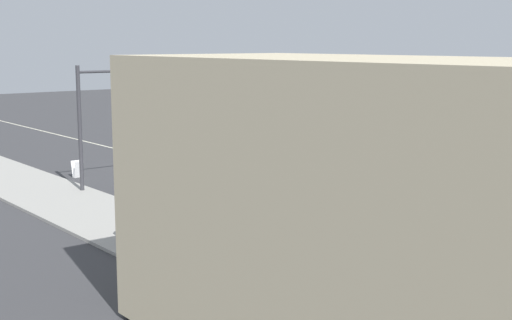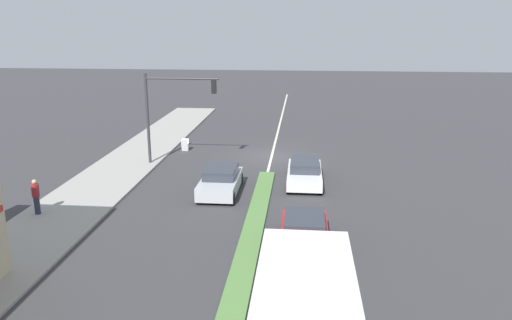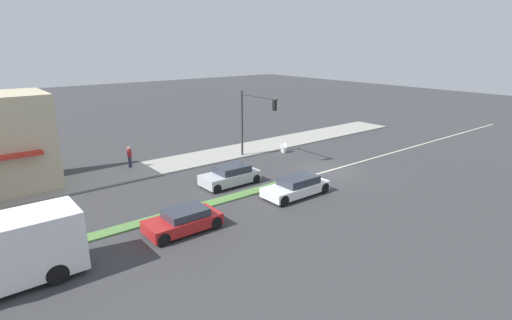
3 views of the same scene
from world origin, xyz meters
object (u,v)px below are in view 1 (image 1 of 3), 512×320
(pedestrian, at_px, (130,218))
(van_white, at_px, (286,165))
(hatchback_red, at_px, (416,191))
(warning_aframe_sign, at_px, (77,169))
(sedan_silver, at_px, (243,181))
(traffic_signal_main, at_px, (108,105))

(pedestrian, distance_m, van_white, 13.79)
(pedestrian, height_order, hatchback_red, pedestrian)
(warning_aframe_sign, relative_size, sedan_silver, 0.20)
(van_white, bearing_deg, sedan_silver, 25.90)
(traffic_signal_main, bearing_deg, van_white, 160.94)
(pedestrian, relative_size, sedan_silver, 0.41)
(traffic_signal_main, height_order, pedestrian, traffic_signal_main)
(hatchback_red, bearing_deg, pedestrian, -9.21)
(traffic_signal_main, xyz_separation_m, sedan_silver, (-3.92, 5.01, -3.25))
(pedestrian, xyz_separation_m, sedan_silver, (-7.91, -4.08, -0.35))
(traffic_signal_main, xyz_separation_m, warning_aframe_sign, (0.01, -3.56, -3.47))
(traffic_signal_main, xyz_separation_m, van_white, (-8.32, 2.88, -3.28))
(warning_aframe_sign, bearing_deg, pedestrian, 72.57)
(traffic_signal_main, relative_size, pedestrian, 3.36)
(van_white, bearing_deg, traffic_signal_main, -19.06)
(van_white, bearing_deg, pedestrian, 26.80)
(sedan_silver, bearing_deg, traffic_signal_main, -51.94)
(hatchback_red, relative_size, sedan_silver, 0.95)
(pedestrian, height_order, sedan_silver, pedestrian)
(traffic_signal_main, relative_size, sedan_silver, 1.36)
(pedestrian, bearing_deg, warning_aframe_sign, -107.43)
(sedan_silver, bearing_deg, hatchback_red, 125.91)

